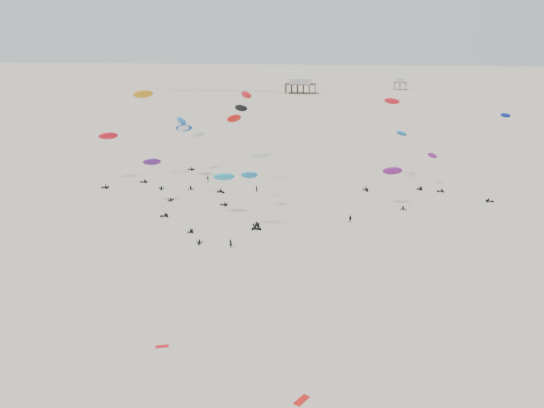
# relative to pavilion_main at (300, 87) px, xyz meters

# --- Properties ---
(ground_plane) EXTENTS (900.00, 900.00, 0.00)m
(ground_plane) POSITION_rel_pavilion_main_xyz_m (10.00, -150.00, -4.22)
(ground_plane) COLOR beige
(pavilion_main) EXTENTS (21.00, 13.00, 9.80)m
(pavilion_main) POSITION_rel_pavilion_main_xyz_m (0.00, 0.00, 0.00)
(pavilion_main) COLOR brown
(pavilion_main) RESTS_ON ground
(pavilion_small) EXTENTS (9.00, 7.00, 8.00)m
(pavilion_small) POSITION_rel_pavilion_main_xyz_m (70.00, 30.00, -0.74)
(pavilion_small) COLOR brown
(pavilion_small) RESTS_ON ground
(pier_fence) EXTENTS (80.20, 0.20, 1.50)m
(pier_fence) POSITION_rel_pavilion_main_xyz_m (-52.00, -0.00, -3.45)
(pier_fence) COLOR black
(pier_fence) RESTS_ON ground
(rig_0) EXTENTS (10.09, 15.64, 25.25)m
(rig_0) POSITION_rel_pavilion_main_xyz_m (36.73, -217.69, 12.92)
(rig_0) COLOR black
(rig_0) RESTS_ON ground
(rig_1) EXTENTS (4.89, 9.43, 18.54)m
(rig_1) POSITION_rel_pavilion_main_xyz_m (-16.82, -236.63, 7.98)
(rig_1) COLOR black
(rig_1) RESTS_ON ground
(rig_2) EXTENTS (4.22, 10.32, 10.57)m
(rig_2) POSITION_rel_pavilion_main_xyz_m (50.70, -220.40, 1.59)
(rig_2) COLOR black
(rig_2) RESTS_ON ground
(rig_3) EXTENTS (8.58, 11.70, 25.93)m
(rig_3) POSITION_rel_pavilion_main_xyz_m (0.28, -261.87, 14.00)
(rig_3) COLOR black
(rig_3) RESTS_ON ground
(rig_4) EXTENTS (4.76, 16.01, 17.63)m
(rig_4) POSITION_rel_pavilion_main_xyz_m (5.54, -247.46, 5.61)
(rig_4) COLOR black
(rig_4) RESTS_ON ground
(rig_5) EXTENTS (7.48, 17.90, 18.84)m
(rig_5) POSITION_rel_pavilion_main_xyz_m (43.81, -214.42, 4.45)
(rig_5) COLOR black
(rig_5) RESTS_ON ground
(rig_6) EXTENTS (6.60, 17.09, 19.57)m
(rig_6) POSITION_rel_pavilion_main_xyz_m (-21.51, -220.45, 7.33)
(rig_6) COLOR black
(rig_6) RESTS_ON ground
(rig_7) EXTENTS (4.95, 4.46, 12.60)m
(rig_7) POSITION_rel_pavilion_main_xyz_m (5.11, -257.64, 3.10)
(rig_7) COLOR black
(rig_7) RESTS_ON ground
(rig_8) EXTENTS (8.72, 16.39, 20.07)m
(rig_8) POSITION_rel_pavilion_main_xyz_m (-20.42, -220.17, 9.88)
(rig_8) COLOR black
(rig_8) RESTS_ON ground
(rig_9) EXTENTS (6.85, 6.85, 24.52)m
(rig_9) POSITION_rel_pavilion_main_xyz_m (-1.31, -240.17, 12.86)
(rig_9) COLOR black
(rig_9) RESTS_ON ground
(rig_10) EXTENTS (5.65, 4.93, 11.91)m
(rig_10) POSITION_rel_pavilion_main_xyz_m (-19.37, -209.09, 3.92)
(rig_10) COLOR black
(rig_10) RESTS_ON ground
(rig_11) EXTENTS (7.69, 15.56, 23.71)m
(rig_11) POSITION_rel_pavilion_main_xyz_m (65.06, -226.63, 5.93)
(rig_11) COLOR black
(rig_11) RESTS_ON ground
(rig_12) EXTENTS (9.72, 13.93, 15.68)m
(rig_12) POSITION_rel_pavilion_main_xyz_m (-21.20, -244.34, 3.97)
(rig_12) COLOR black
(rig_12) RESTS_ON ground
(rig_13) EXTENTS (6.18, 10.89, 25.61)m
(rig_13) POSITION_rel_pavilion_main_xyz_m (-31.91, -219.29, 16.91)
(rig_13) COLOR black
(rig_13) RESTS_ON ground
(rig_14) EXTENTS (9.03, 14.25, 26.72)m
(rig_14) POSITION_rel_pavilion_main_xyz_m (-2.84, -224.67, 15.00)
(rig_14) COLOR black
(rig_14) RESTS_ON ground
(rig_15) EXTENTS (8.11, 16.09, 16.17)m
(rig_15) POSITION_rel_pavilion_main_xyz_m (-3.52, -250.75, 3.54)
(rig_15) COLOR black
(rig_15) RESTS_ON ground
(rig_16) EXTENTS (6.09, 6.67, 9.90)m
(rig_16) POSITION_rel_pavilion_main_xyz_m (37.67, -237.94, 3.03)
(rig_16) COLOR black
(rig_16) RESTS_ON ground
(rig_17) EXTENTS (6.35, 13.68, 15.43)m
(rig_17) POSITION_rel_pavilion_main_xyz_m (-41.72, -223.52, 6.50)
(rig_17) COLOR black
(rig_17) RESTS_ON ground
(spectator_0) EXTENTS (0.91, 0.78, 2.11)m
(spectator_0) POSITION_rel_pavilion_main_xyz_m (2.49, -269.73, -4.22)
(spectator_0) COLOR black
(spectator_0) RESTS_ON ground
(spectator_1) EXTENTS (1.08, 0.95, 1.92)m
(spectator_1) POSITION_rel_pavilion_main_xyz_m (26.85, -252.18, -4.22)
(spectator_1) COLOR black
(spectator_1) RESTS_ON ground
(spectator_2) EXTENTS (1.20, 0.67, 2.01)m
(spectator_2) POSITION_rel_pavilion_main_xyz_m (-13.06, -222.69, -4.22)
(spectator_2) COLOR black
(spectator_2) RESTS_ON ground
(spectator_3) EXTENTS (0.89, 0.79, 2.02)m
(spectator_3) POSITION_rel_pavilion_main_xyz_m (2.35, -231.16, -4.22)
(spectator_3) COLOR black
(spectator_3) RESTS_ON ground
(grounded_kite_a) EXTENTS (1.94, 2.34, 0.08)m
(grounded_kite_a) POSITION_rel_pavilion_main_xyz_m (19.43, -314.36, -4.22)
(grounded_kite_a) COLOR red
(grounded_kite_a) RESTS_ON ground
(grounded_kite_b) EXTENTS (1.92, 1.15, 0.07)m
(grounded_kite_b) POSITION_rel_pavilion_main_xyz_m (-0.52, -305.31, -4.22)
(grounded_kite_b) COLOR red
(grounded_kite_b) RESTS_ON ground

